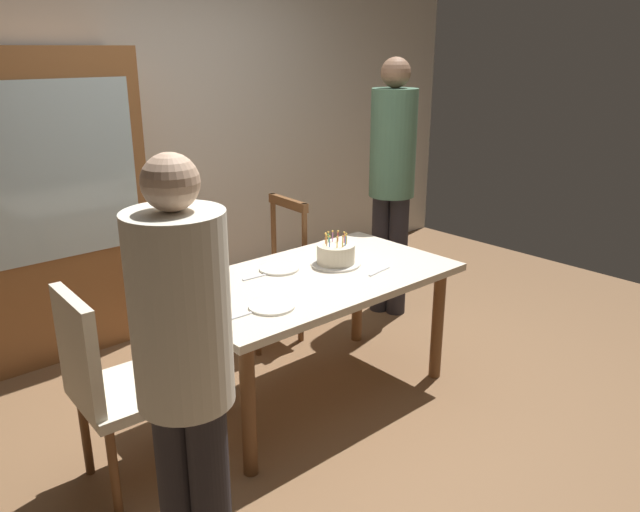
{
  "coord_description": "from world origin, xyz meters",
  "views": [
    {
      "loc": [
        -2.06,
        -2.37,
        1.89
      ],
      "look_at": [
        0.05,
        0.0,
        0.82
      ],
      "focal_mm": 34.92,
      "sensor_mm": 36.0,
      "label": 1
    }
  ],
  "objects": [
    {
      "name": "ground",
      "position": [
        0.0,
        0.0,
        0.0
      ],
      "size": [
        6.4,
        6.4,
        0.0
      ],
      "primitive_type": "plane",
      "color": "brown"
    },
    {
      "name": "back_wall",
      "position": [
        0.0,
        1.85,
        1.3
      ],
      "size": [
        6.4,
        0.1,
        2.6
      ],
      "primitive_type": "cube",
      "color": "beige",
      "rests_on": "ground"
    },
    {
      "name": "dining_table",
      "position": [
        0.0,
        0.0,
        0.63
      ],
      "size": [
        1.56,
        0.87,
        0.72
      ],
      "color": "beige",
      "rests_on": "ground"
    },
    {
      "name": "birthday_cake",
      "position": [
        0.21,
        0.05,
        0.78
      ],
      "size": [
        0.28,
        0.28,
        0.19
      ],
      "color": "silver",
      "rests_on": "dining_table"
    },
    {
      "name": "plate_near_celebrant",
      "position": [
        -0.43,
        -0.2,
        0.73
      ],
      "size": [
        0.22,
        0.22,
        0.01
      ],
      "primitive_type": "cylinder",
      "color": "silver",
      "rests_on": "dining_table"
    },
    {
      "name": "plate_far_side",
      "position": [
        -0.08,
        0.2,
        0.73
      ],
      "size": [
        0.22,
        0.22,
        0.01
      ],
      "primitive_type": "cylinder",
      "color": "silver",
      "rests_on": "dining_table"
    },
    {
      "name": "fork_near_celebrant",
      "position": [
        -0.59,
        -0.19,
        0.73
      ],
      "size": [
        0.18,
        0.02,
        0.01
      ],
      "primitive_type": "cube",
      "rotation": [
        0.0,
        0.0,
        -0.02
      ],
      "color": "silver",
      "rests_on": "dining_table"
    },
    {
      "name": "fork_far_side",
      "position": [
        -0.24,
        0.18,
        0.73
      ],
      "size": [
        0.18,
        0.03,
        0.01
      ],
      "primitive_type": "cube",
      "rotation": [
        0.0,
        0.0,
        -0.08
      ],
      "color": "silver",
      "rests_on": "dining_table"
    },
    {
      "name": "fork_near_guest",
      "position": [
        0.31,
        -0.2,
        0.73
      ],
      "size": [
        0.18,
        0.04,
        0.01
      ],
      "primitive_type": "cube",
      "rotation": [
        0.0,
        0.0,
        0.14
      ],
      "color": "silver",
      "rests_on": "dining_table"
    },
    {
      "name": "chair_spindle_back",
      "position": [
        0.26,
        0.75,
        0.46
      ],
      "size": [
        0.47,
        0.47,
        0.95
      ],
      "color": "tan",
      "rests_on": "ground"
    },
    {
      "name": "chair_upholstered",
      "position": [
        -1.17,
        -0.01,
        0.53
      ],
      "size": [
        0.46,
        0.46,
        0.95
      ],
      "color": "beige",
      "rests_on": "ground"
    },
    {
      "name": "person_celebrant",
      "position": [
        -1.19,
        -0.72,
        0.91
      ],
      "size": [
        0.32,
        0.32,
        1.6
      ],
      "color": "#262328",
      "rests_on": "ground"
    },
    {
      "name": "person_guest",
      "position": [
        1.2,
        0.53,
        1.05
      ],
      "size": [
        0.32,
        0.32,
        1.83
      ],
      "color": "#262328",
      "rests_on": "ground"
    },
    {
      "name": "china_cabinet",
      "position": [
        -0.8,
        1.56,
        0.95
      ],
      "size": [
        1.1,
        0.45,
        1.9
      ],
      "color": "brown",
      "rests_on": "ground"
    }
  ]
}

